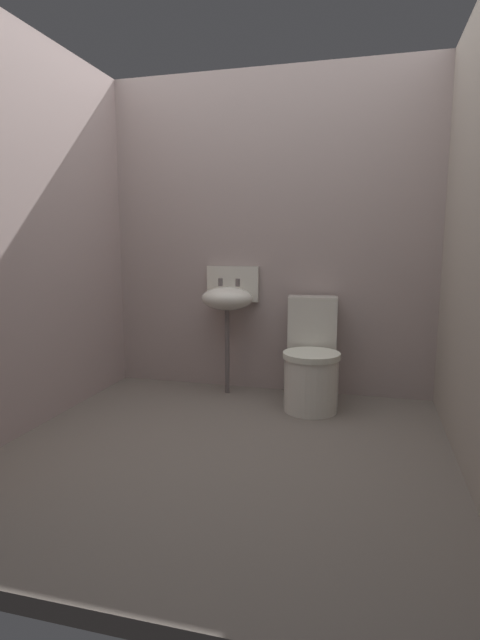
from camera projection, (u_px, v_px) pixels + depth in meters
name	position (u px, v px, depth m)	size (l,w,h in m)	color
ground_plane	(227.00, 451.00, 2.87)	(2.94, 2.73, 0.08)	slate
wall_back	(270.00, 235.00, 3.83)	(2.94, 0.10, 2.47)	#A4928F
wall_left	(32.00, 233.00, 3.10)	(0.10, 2.53, 2.47)	#AB9592
toilet_near_wall	(311.00, 363.00, 3.50)	(0.44, 0.63, 0.78)	silver
sink	(228.00, 298.00, 3.78)	(0.42, 0.35, 0.99)	#655C5D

